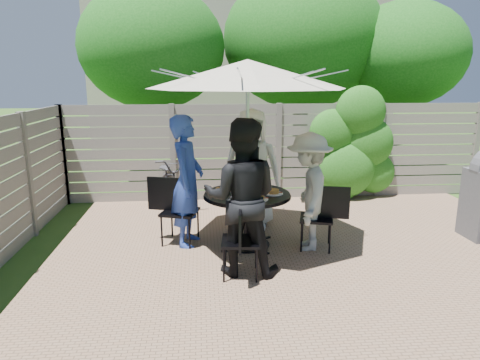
{
  "coord_description": "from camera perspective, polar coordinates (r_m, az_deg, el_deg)",
  "views": [
    {
      "loc": [
        -1.47,
        -4.99,
        2.31
      ],
      "look_at": [
        -0.94,
        0.82,
        0.91
      ],
      "focal_mm": 32.0,
      "sensor_mm": 36.0,
      "label": 1
    }
  ],
  "objects": [
    {
      "name": "person_back",
      "position": [
        6.62,
        1.55,
        1.45
      ],
      "size": [
        1.01,
        0.76,
        1.87
      ],
      "primitive_type": "imported",
      "rotation": [
        0.0,
        0.0,
        6.09
      ],
      "color": "silver",
      "rests_on": "ground"
    },
    {
      "name": "plate_extra",
      "position": [
        5.54,
        2.56,
        -2.39
      ],
      "size": [
        0.24,
        0.24,
        0.06
      ],
      "color": "white",
      "rests_on": "patio_table"
    },
    {
      "name": "chair_left",
      "position": [
        6.15,
        -8.12,
        -5.87
      ],
      "size": [
        0.74,
        0.58,
        0.96
      ],
      "rotation": [
        0.0,
        0.0,
        5.99
      ],
      "color": "black",
      "rests_on": "ground"
    },
    {
      "name": "plate_front",
      "position": [
        5.5,
        0.65,
        -2.52
      ],
      "size": [
        0.26,
        0.26,
        0.06
      ],
      "color": "white",
      "rests_on": "patio_table"
    },
    {
      "name": "plate_left",
      "position": [
        5.88,
        -2.54,
        -1.46
      ],
      "size": [
        0.26,
        0.26,
        0.06
      ],
      "color": "white",
      "rests_on": "patio_table"
    },
    {
      "name": "chair_back",
      "position": [
        6.91,
        1.58,
        -3.47
      ],
      "size": [
        0.5,
        0.73,
        0.99
      ],
      "rotation": [
        0.0,
        0.0,
        4.65
      ],
      "color": "black",
      "rests_on": "ground"
    },
    {
      "name": "plate_back",
      "position": [
        6.19,
        1.23,
        -0.69
      ],
      "size": [
        0.26,
        0.26,
        0.06
      ],
      "color": "white",
      "rests_on": "patio_table"
    },
    {
      "name": "glass_front",
      "position": [
        5.58,
        1.82,
        -1.81
      ],
      "size": [
        0.07,
        0.07,
        0.14
      ],
      "primitive_type": "cylinder",
      "color": "silver",
      "rests_on": "patio_table"
    },
    {
      "name": "backyard_envelope",
      "position": [
        15.36,
        0.6,
        14.57
      ],
      "size": [
        60.0,
        60.0,
        5.0
      ],
      "color": "#31561A",
      "rests_on": "ground"
    },
    {
      "name": "plate_right",
      "position": [
        5.83,
        4.49,
        -1.63
      ],
      "size": [
        0.26,
        0.26,
        0.06
      ],
      "color": "white",
      "rests_on": "patio_table"
    },
    {
      "name": "glass_back",
      "position": [
        6.09,
        0.18,
        -0.48
      ],
      "size": [
        0.07,
        0.07,
        0.14
      ],
      "primitive_type": "cylinder",
      "color": "silver",
      "rests_on": "patio_table"
    },
    {
      "name": "syrup_jug",
      "position": [
        5.88,
        0.42,
        -0.89
      ],
      "size": [
        0.09,
        0.09,
        0.16
      ],
      "primitive_type": "cylinder",
      "color": "#59280C",
      "rests_on": "patio_table"
    },
    {
      "name": "chair_front",
      "position": [
        5.11,
        0.06,
        -10.05
      ],
      "size": [
        0.48,
        0.68,
        0.91
      ],
      "rotation": [
        0.0,
        0.0,
        1.47
      ],
      "color": "black",
      "rests_on": "ground"
    },
    {
      "name": "glass_right",
      "position": [
        5.92,
        3.55,
        -0.92
      ],
      "size": [
        0.07,
        0.07,
        0.14
      ],
      "primitive_type": "cylinder",
      "color": "silver",
      "rests_on": "patio_table"
    },
    {
      "name": "umbrella",
      "position": [
        5.65,
        1.02,
        13.93
      ],
      "size": [
        3.07,
        3.07,
        2.54
      ],
      "rotation": [
        0.0,
        0.0,
        -0.19
      ],
      "color": "silver",
      "rests_on": "ground"
    },
    {
      "name": "person_right",
      "position": [
        5.84,
        9.11,
        -1.62
      ],
      "size": [
        0.79,
        1.14,
        1.62
      ],
      "primitive_type": "imported",
      "rotation": [
        0.0,
        0.0,
        4.52
      ],
      "color": "#A2A39F",
      "rests_on": "ground"
    },
    {
      "name": "coffee_cup",
      "position": [
        6.04,
        2.08,
        -0.71
      ],
      "size": [
        0.08,
        0.08,
        0.12
      ],
      "primitive_type": "cylinder",
      "color": "#C6B293",
      "rests_on": "patio_table"
    },
    {
      "name": "person_front",
      "position": [
        5.01,
        0.19,
        -2.43
      ],
      "size": [
        1.03,
        0.87,
        1.88
      ],
      "primitive_type": "imported",
      "rotation": [
        0.0,
        0.0,
        2.95
      ],
      "color": "black",
      "rests_on": "ground"
    },
    {
      "name": "person_left",
      "position": [
        5.94,
        -7.05,
        -0.2
      ],
      "size": [
        0.56,
        0.74,
        1.84
      ],
      "primitive_type": "imported",
      "rotation": [
        0.0,
        0.0,
        7.66
      ],
      "color": "#2642A8",
      "rests_on": "ground"
    },
    {
      "name": "chair_right",
      "position": [
        6.01,
        10.22,
        -6.61
      ],
      "size": [
        0.69,
        0.53,
        0.9
      ],
      "rotation": [
        0.0,
        0.0,
        2.87
      ],
      "color": "black",
      "rests_on": "ground"
    },
    {
      "name": "patio_table",
      "position": [
        5.92,
        0.95,
        -3.96
      ],
      "size": [
        1.38,
        1.38,
        0.77
      ],
      "rotation": [
        0.0,
        0.0,
        -0.19
      ],
      "color": "black",
      "rests_on": "ground"
    },
    {
      "name": "bicycle",
      "position": [
        7.83,
        -9.33,
        -0.17
      ],
      "size": [
        1.11,
        1.97,
        0.98
      ],
      "primitive_type": "imported",
      "rotation": [
        0.0,
        0.0,
        0.26
      ],
      "color": "#333338",
      "rests_on": "ground"
    }
  ]
}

